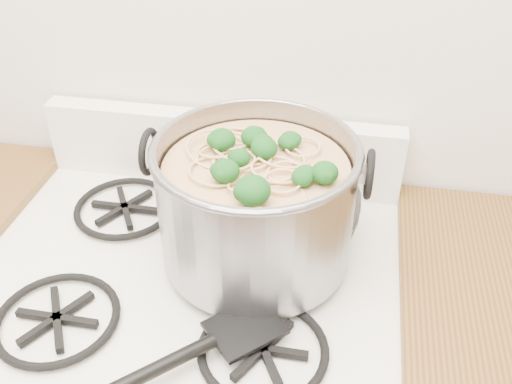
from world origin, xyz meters
name	(u,v)px	position (x,y,z in m)	size (l,w,h in m)	color
stock_pot	(256,203)	(0.12, 1.32, 1.03)	(0.38, 0.35, 0.23)	gray
spatula	(245,325)	(0.14, 1.14, 0.94)	(0.29, 0.31, 0.02)	black
glass_bowl	(273,230)	(0.14, 1.37, 0.94)	(0.12, 0.12, 0.03)	white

